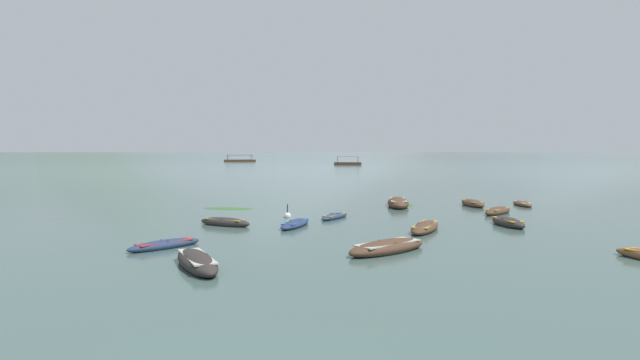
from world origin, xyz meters
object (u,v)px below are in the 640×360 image
at_px(rowboat_1, 198,262).
at_px(rowboat_9, 524,204).
at_px(rowboat_3, 509,223).
at_px(ferry_1, 241,160).
at_px(rowboat_6, 426,227).
at_px(rowboat_10, 389,247).
at_px(rowboat_7, 166,245).
at_px(mooring_buoy, 289,216).
at_px(rowboat_11, 226,222).
at_px(rowboat_8, 474,204).
at_px(ferry_0, 349,163).
at_px(rowboat_0, 336,216).
at_px(rowboat_2, 499,211).
at_px(rowboat_4, 399,203).
at_px(rowboat_12, 296,224).

height_order(rowboat_1, rowboat_9, rowboat_1).
distance_m(rowboat_3, ferry_1, 158.00).
bearing_deg(rowboat_6, rowboat_10, -115.34).
relative_size(rowboat_7, mooring_buoy, 3.20).
distance_m(rowboat_6, rowboat_11, 10.45).
bearing_deg(rowboat_8, ferry_0, 91.90).
relative_size(rowboat_3, rowboat_6, 0.75).
relative_size(rowboat_0, rowboat_7, 1.02).
distance_m(rowboat_2, rowboat_9, 6.03).
bearing_deg(rowboat_1, rowboat_4, 63.17).
xyz_separation_m(rowboat_6, mooring_buoy, (-7.16, 5.08, -0.07)).
bearing_deg(rowboat_11, rowboat_1, -85.10).
relative_size(rowboat_4, rowboat_11, 1.46).
bearing_deg(mooring_buoy, rowboat_9, 22.12).
relative_size(rowboat_2, rowboat_4, 0.68).
distance_m(rowboat_6, rowboat_10, 6.00).
xyz_separation_m(rowboat_2, ferry_1, (-39.00, 148.19, 0.27)).
bearing_deg(rowboat_8, rowboat_6, -116.53).
bearing_deg(ferry_0, rowboat_11, -96.30).
bearing_deg(ferry_1, rowboat_3, -76.17).
distance_m(rowboat_3, rowboat_12, 11.27).
bearing_deg(rowboat_0, rowboat_9, 27.28).
height_order(rowboat_9, rowboat_12, rowboat_12).
height_order(rowboat_6, rowboat_7, rowboat_6).
bearing_deg(rowboat_8, ferry_1, 105.10).
bearing_deg(rowboat_9, rowboat_1, -133.38).
bearing_deg(rowboat_7, rowboat_6, 21.71).
xyz_separation_m(rowboat_3, rowboat_11, (-15.03, 0.15, -0.01)).
bearing_deg(rowboat_4, rowboat_12, -125.11).
height_order(rowboat_8, rowboat_9, rowboat_8).
distance_m(rowboat_2, mooring_buoy, 13.26).
height_order(rowboat_1, mooring_buoy, mooring_buoy).
distance_m(rowboat_8, rowboat_9, 3.72).
height_order(rowboat_4, rowboat_11, rowboat_4).
xyz_separation_m(rowboat_4, ferry_1, (-33.36, 143.92, 0.19)).
bearing_deg(rowboat_3, rowboat_7, -158.97).
relative_size(rowboat_2, rowboat_10, 0.80).
bearing_deg(rowboat_12, rowboat_2, 23.68).
distance_m(rowboat_2, ferry_1, 153.24).
height_order(rowboat_12, mooring_buoy, mooring_buoy).
relative_size(rowboat_8, rowboat_10, 0.85).
relative_size(rowboat_0, rowboat_4, 0.64).
bearing_deg(ferry_1, ferry_0, -48.23).
relative_size(rowboat_7, rowboat_11, 0.93).
distance_m(rowboat_7, rowboat_12, 7.87).
relative_size(rowboat_12, mooring_buoy, 3.86).
bearing_deg(rowboat_9, rowboat_3, -114.78).
bearing_deg(rowboat_3, rowboat_9, 65.22).
distance_m(rowboat_9, mooring_buoy, 17.91).
bearing_deg(rowboat_0, rowboat_12, -123.25).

